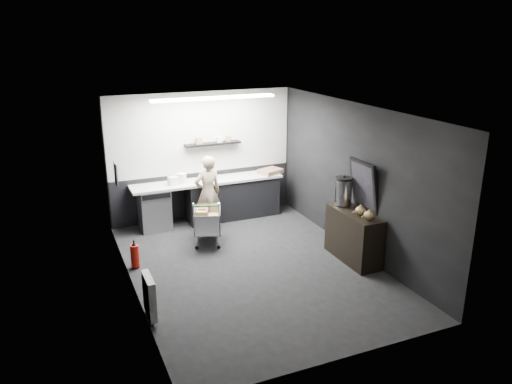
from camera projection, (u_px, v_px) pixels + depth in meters
name	position (u px, v px, depth m)	size (l,w,h in m)	color
floor	(252.00, 267.00, 8.58)	(5.50, 5.50, 0.00)	black
ceiling	(252.00, 110.00, 7.75)	(5.50, 5.50, 0.00)	white
wall_back	(202.00, 156.00, 10.57)	(5.50, 5.50, 0.00)	black
wall_front	(344.00, 261.00, 5.76)	(5.50, 5.50, 0.00)	black
wall_left	(128.00, 209.00, 7.42)	(5.50, 5.50, 0.00)	black
wall_right	(355.00, 179.00, 8.91)	(5.50, 5.50, 0.00)	black
kitchen_wall_panel	(202.00, 133.00, 10.40)	(3.95, 0.02, 1.70)	beige
dado_panel	(204.00, 194.00, 10.82)	(3.95, 0.02, 1.00)	black
floating_shelf	(213.00, 144.00, 10.45)	(1.20, 0.22, 0.04)	black
wall_clock	(263.00, 114.00, 10.82)	(0.20, 0.20, 0.03)	silver
poster	(116.00, 174.00, 8.50)	(0.02, 0.30, 0.40)	silver
poster_red_band	(116.00, 170.00, 8.48)	(0.01, 0.22, 0.10)	red
radiator	(149.00, 296.00, 6.96)	(0.10, 0.50, 0.60)	silver
ceiling_strip	(214.00, 98.00, 9.37)	(2.40, 0.20, 0.04)	white
prep_counter	(214.00, 199.00, 10.61)	(3.20, 0.61, 0.90)	black
person	(208.00, 193.00, 10.01)	(0.56, 0.37, 1.54)	beige
shopping_cart	(207.00, 221.00, 9.48)	(0.74, 0.98, 0.91)	silver
sideboard	(354.00, 229.00, 8.74)	(0.51, 1.19, 1.79)	black
fire_extinguisher	(135.00, 255.00, 8.50)	(0.15, 0.15, 0.48)	red
cardboard_box	(270.00, 171.00, 10.89)	(0.47, 0.36, 0.09)	#886448
pink_tub	(181.00, 178.00, 10.18)	(0.21, 0.21, 0.21)	white
white_container	(173.00, 181.00, 10.07)	(0.19, 0.15, 0.17)	silver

